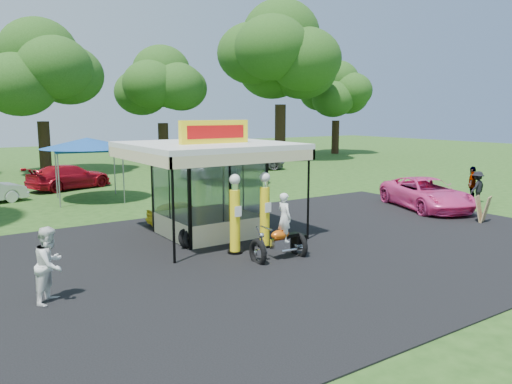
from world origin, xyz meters
TOP-DOWN VIEW (x-y plane):
  - ground at (0.00, 0.00)m, footprint 120.00×120.00m
  - asphalt_apron at (0.00, 2.00)m, footprint 20.00×14.00m
  - gas_station_kiosk at (-2.00, 4.99)m, footprint 5.40×5.40m
  - gas_pump_left at (-2.50, 2.36)m, footprint 0.48×0.48m
  - gas_pump_right at (-1.29, 2.46)m, footprint 0.47×0.47m
  - motorcycle at (-1.59, 1.08)m, footprint 1.81×0.90m
  - spare_tires at (-3.45, 3.79)m, footprint 0.86×0.72m
  - a_frame_sign at (8.24, 0.63)m, footprint 0.66×0.72m
  - kiosk_car at (-2.00, 7.20)m, footprint 2.82×1.13m
  - pink_sedan at (8.74, 3.75)m, footprint 4.09×5.72m
  - spectator_west at (-8.21, 1.36)m, footprint 1.10×1.13m
  - spectator_east_a at (12.12, 3.34)m, footprint 1.07×0.67m
  - spectator_east_b at (12.27, 3.71)m, footprint 1.13×0.77m
  - bg_car_b at (-3.39, 19.39)m, footprint 5.31×3.48m
  - bg_car_c at (5.54, 18.47)m, footprint 4.38×3.33m
  - bg_car_d at (10.83, 21.70)m, footprint 5.83×3.98m
  - tent_west at (-3.51, 14.85)m, footprint 4.57×4.57m
  - tent_east at (5.07, 15.71)m, footprint 4.39×4.39m
  - oak_far_c at (-3.00, 27.82)m, footprint 9.12×9.12m
  - oak_far_d at (6.96, 29.47)m, footprint 8.23×8.23m
  - oak_far_e at (17.99, 27.45)m, footprint 12.06×12.06m
  - oak_far_f at (26.98, 29.50)m, footprint 8.03×8.03m

SIDE VIEW (x-z plane):
  - ground at x=0.00m, z-range 0.00..0.00m
  - asphalt_apron at x=0.00m, z-range 0.00..0.04m
  - spare_tires at x=-3.45m, z-range -0.01..0.68m
  - kiosk_car at x=-2.00m, z-range 0.00..0.96m
  - a_frame_sign at x=8.24m, z-range 0.01..1.09m
  - bg_car_c at x=5.54m, z-range 0.00..1.39m
  - bg_car_b at x=-3.39m, z-range 0.00..1.43m
  - pink_sedan at x=8.74m, z-range 0.00..1.45m
  - bg_car_d at x=10.83m, z-range 0.00..1.48m
  - spectator_east_a at x=12.12m, z-range 0.00..1.59m
  - motorcycle at x=-1.59m, z-range -0.24..1.90m
  - spectator_east_b at x=12.27m, z-range 0.00..1.79m
  - spectator_west at x=-8.21m, z-range 0.00..1.83m
  - gas_pump_right at x=-1.29m, z-range -0.05..2.48m
  - gas_pump_left at x=-2.50m, z-range -0.05..2.51m
  - gas_station_kiosk at x=-2.00m, z-range -0.31..3.87m
  - tent_east at x=5.07m, z-range 1.24..4.31m
  - tent_west at x=-3.51m, z-range 1.29..4.48m
  - oak_far_f at x=26.98m, z-range 1.37..11.05m
  - oak_far_d at x=6.96m, z-range 1.35..11.15m
  - oak_far_c at x=-3.00m, z-range 1.45..12.20m
  - oak_far_e at x=17.99m, z-range 1.99..16.34m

